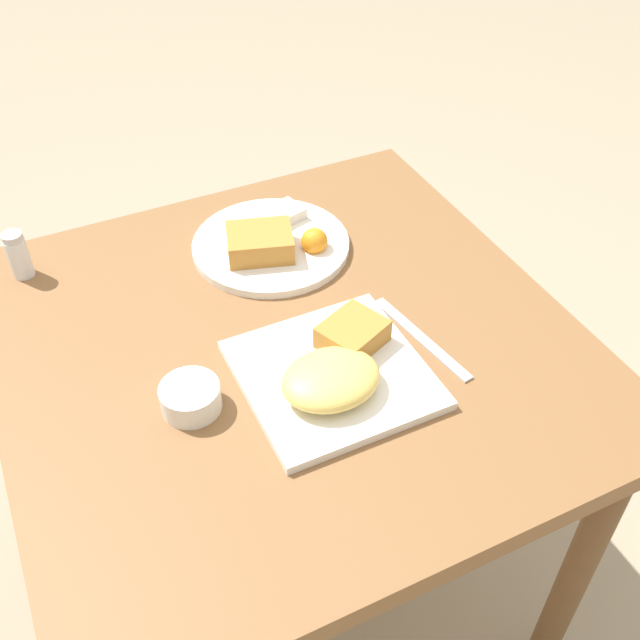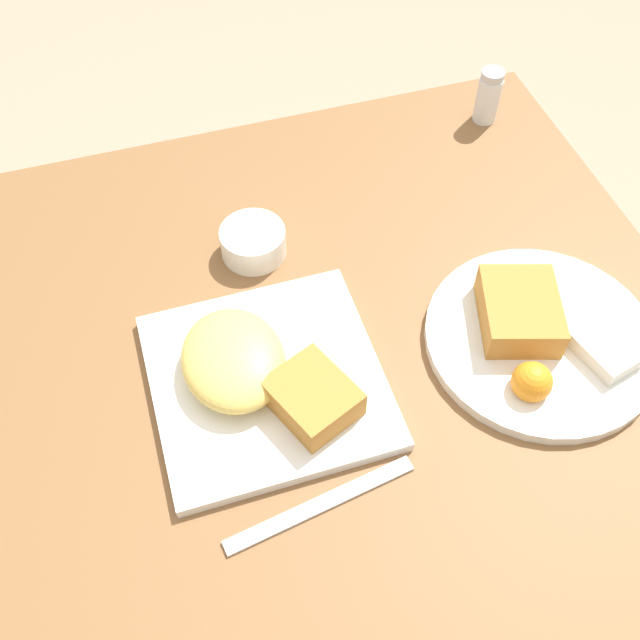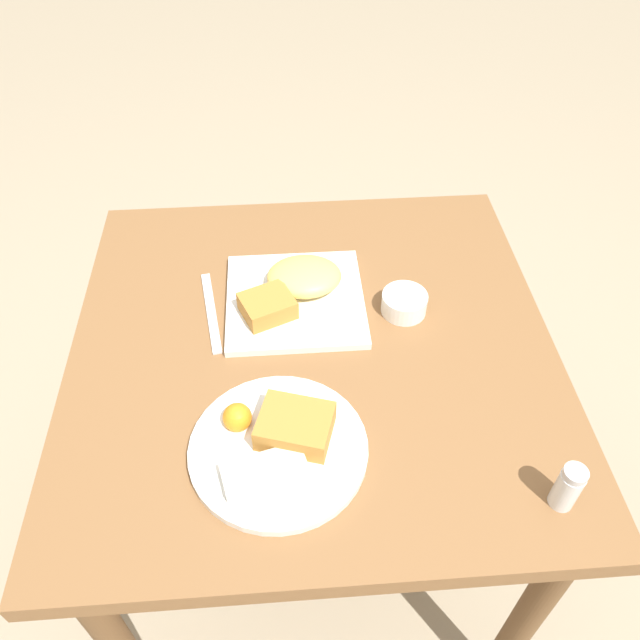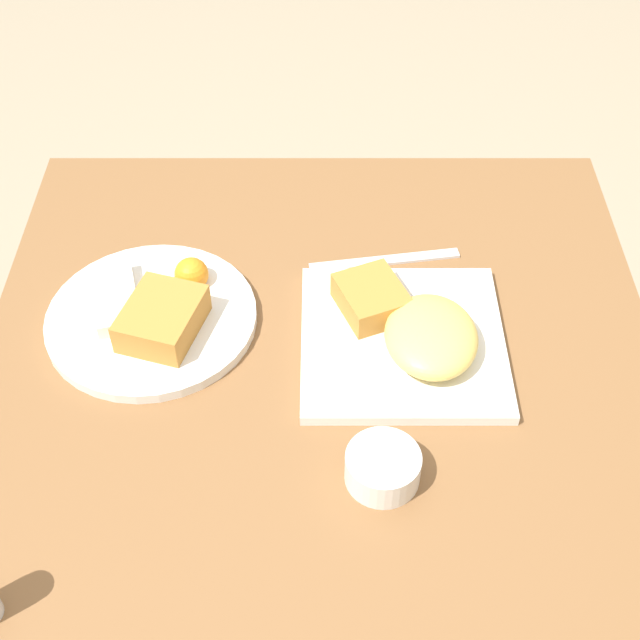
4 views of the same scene
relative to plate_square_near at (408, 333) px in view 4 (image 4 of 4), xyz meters
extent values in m
plane|color=gray|center=(-0.03, 0.11, -0.75)|extent=(8.00, 8.00, 0.00)
cube|color=brown|center=(-0.03, 0.11, -0.04)|extent=(0.82, 0.83, 0.04)
cylinder|color=brown|center=(0.33, -0.25, -0.40)|extent=(0.05, 0.05, 0.69)
cylinder|color=brown|center=(0.33, 0.46, -0.40)|extent=(0.05, 0.05, 0.69)
cube|color=white|center=(0.00, 0.01, -0.01)|extent=(0.25, 0.25, 0.01)
ellipsoid|color=#EAC660|center=(-0.02, -0.02, 0.01)|extent=(0.14, 0.11, 0.04)
cube|color=#B77A33|center=(0.05, 0.04, 0.01)|extent=(0.11, 0.10, 0.04)
cylinder|color=white|center=(0.04, 0.32, -0.01)|extent=(0.26, 0.26, 0.01)
cube|color=#B77A33|center=(0.01, 0.30, 0.01)|extent=(0.13, 0.11, 0.04)
cube|color=silver|center=(0.06, 0.36, 0.00)|extent=(0.13, 0.08, 0.02)
sphere|color=orange|center=(0.10, 0.27, 0.01)|extent=(0.04, 0.04, 0.04)
cylinder|color=white|center=(-0.19, 0.04, 0.00)|extent=(0.08, 0.08, 0.04)
cylinder|color=#D1B775|center=(-0.19, 0.04, 0.01)|extent=(0.07, 0.07, 0.00)
cube|color=silver|center=(0.15, 0.02, -0.02)|extent=(0.05, 0.20, 0.00)
camera|label=1|loc=(-0.32, -0.63, 0.74)|focal=42.00mm
camera|label=2|loc=(0.43, -0.07, 0.68)|focal=42.00mm
camera|label=3|loc=(0.01, 0.82, 0.77)|focal=35.00mm
camera|label=4|loc=(-0.73, 0.11, 0.79)|focal=50.00mm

